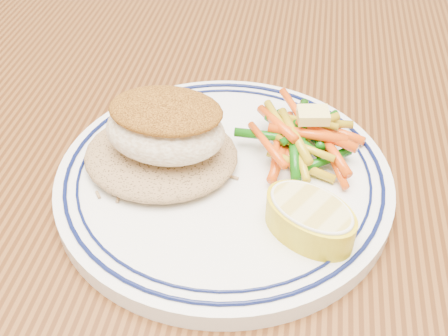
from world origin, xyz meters
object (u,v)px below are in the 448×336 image
(dining_table, at_px, (251,279))
(fish_fillet, at_px, (165,126))
(plate, at_px, (224,178))
(rice_pilaf, at_px, (161,152))
(vegetable_pile, at_px, (302,137))
(lemon_wedge, at_px, (310,218))

(dining_table, height_order, fish_fillet, fish_fillet)
(dining_table, xyz_separation_m, plate, (-0.03, 0.01, 0.11))
(rice_pilaf, bearing_deg, vegetable_pile, 16.81)
(fish_fillet, bearing_deg, plate, -1.57)
(plate, distance_m, rice_pilaf, 0.05)
(dining_table, height_order, rice_pilaf, rice_pilaf)
(fish_fillet, bearing_deg, dining_table, -10.73)
(rice_pilaf, bearing_deg, dining_table, -11.70)
(rice_pilaf, xyz_separation_m, vegetable_pile, (0.11, 0.03, 0.00))
(plate, distance_m, vegetable_pile, 0.07)
(vegetable_pile, bearing_deg, fish_fillet, -160.95)
(dining_table, bearing_deg, rice_pilaf, 168.30)
(dining_table, xyz_separation_m, rice_pilaf, (-0.08, 0.02, 0.12))
(fish_fillet, bearing_deg, vegetable_pile, 19.05)
(vegetable_pile, height_order, lemon_wedge, vegetable_pile)
(rice_pilaf, xyz_separation_m, fish_fillet, (0.01, -0.00, 0.03))
(vegetable_pile, bearing_deg, lemon_wedge, -83.34)
(fish_fillet, xyz_separation_m, vegetable_pile, (0.10, 0.03, -0.03))
(rice_pilaf, bearing_deg, fish_fillet, -22.21)
(rice_pilaf, distance_m, fish_fillet, 0.03)
(plate, bearing_deg, vegetable_pile, 32.40)
(dining_table, relative_size, vegetable_pile, 14.25)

